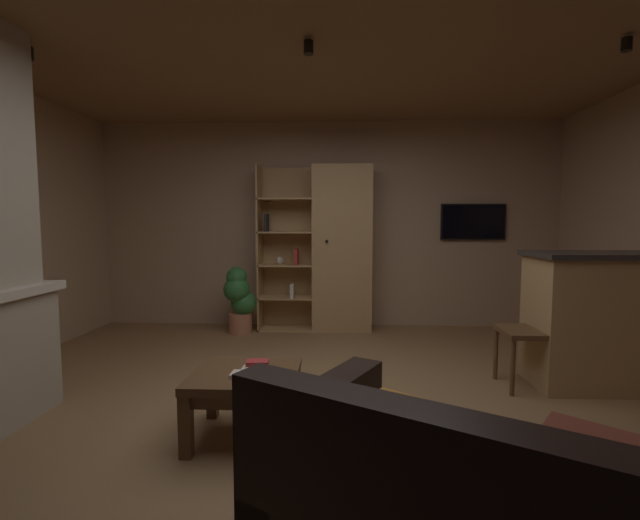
{
  "coord_description": "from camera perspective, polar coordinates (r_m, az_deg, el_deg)",
  "views": [
    {
      "loc": [
        0.14,
        -2.88,
        1.33
      ],
      "look_at": [
        0.0,
        0.4,
        1.05
      ],
      "focal_mm": 24.21,
      "sensor_mm": 36.0,
      "label": 1
    }
  ],
  "objects": [
    {
      "name": "table_book_0",
      "position": [
        2.71,
        -10.37,
        -14.63
      ],
      "size": [
        0.12,
        0.11,
        0.02
      ],
      "primitive_type": "cube",
      "rotation": [
        0.0,
        0.0,
        -0.04
      ],
      "color": "beige",
      "rests_on": "coffee_table"
    },
    {
      "name": "track_light_spot_2",
      "position": [
        3.92,
        35.48,
        22.19
      ],
      "size": [
        0.07,
        0.07,
        0.09
      ],
      "primitive_type": "cylinder",
      "color": "black"
    },
    {
      "name": "table_book_2",
      "position": [
        2.75,
        -8.28,
        -13.28
      ],
      "size": [
        0.14,
        0.09,
        0.03
      ],
      "primitive_type": "cube",
      "rotation": [
        0.0,
        0.0,
        0.08
      ],
      "color": "#B22D2D",
      "rests_on": "coffee_table"
    },
    {
      "name": "track_light_spot_1",
      "position": [
        3.36,
        -1.53,
        26.26
      ],
      "size": [
        0.07,
        0.07,
        0.09
      ],
      "primitive_type": "cylinder",
      "color": "black"
    },
    {
      "name": "potted_floor_plant",
      "position": [
        5.32,
        -10.58,
        -5.01
      ],
      "size": [
        0.38,
        0.37,
        0.81
      ],
      "color": "#B77051",
      "rests_on": "ground"
    },
    {
      "name": "wall_back",
      "position": [
        5.63,
        1.04,
        4.66
      ],
      "size": [
        5.98,
        0.06,
        2.62
      ],
      "primitive_type": "cube",
      "color": "tan",
      "rests_on": "ground"
    },
    {
      "name": "kitchen_bar_counter",
      "position": [
        4.31,
        35.56,
        -6.45
      ],
      "size": [
        1.54,
        0.62,
        1.1
      ],
      "color": "tan",
      "rests_on": "ground"
    },
    {
      "name": "floor",
      "position": [
        3.18,
        -0.33,
        -20.04
      ],
      "size": [
        5.86,
        5.43,
        0.02
      ],
      "primitive_type": "cube",
      "color": "olive",
      "rests_on": "ground"
    },
    {
      "name": "bookshelf_cabinet",
      "position": [
        5.36,
        1.95,
        1.41
      ],
      "size": [
        1.4,
        0.41,
        2.04
      ],
      "color": "tan",
      "rests_on": "ground"
    },
    {
      "name": "coffee_table",
      "position": [
        2.82,
        -9.85,
        -15.96
      ],
      "size": [
        0.65,
        0.59,
        0.42
      ],
      "color": "brown",
      "rests_on": "ground"
    },
    {
      "name": "window_pane_back",
      "position": [
        5.64,
        -5.13,
        2.92
      ],
      "size": [
        0.68,
        0.01,
        0.81
      ],
      "primitive_type": "cube",
      "color": "white"
    },
    {
      "name": "wall_mounted_tv",
      "position": [
        5.82,
        19.55,
        4.78
      ],
      "size": [
        0.8,
        0.06,
        0.45
      ],
      "color": "black"
    },
    {
      "name": "track_light_spot_0",
      "position": [
        4.05,
        -34.13,
        21.65
      ],
      "size": [
        0.07,
        0.07,
        0.09
      ],
      "primitive_type": "cylinder",
      "color": "black"
    },
    {
      "name": "ceiling",
      "position": [
        3.17,
        -0.36,
        29.19
      ],
      "size": [
        5.86,
        5.43,
        0.02
      ],
      "primitive_type": "cube",
      "color": "#8E6B47"
    },
    {
      "name": "table_book_1",
      "position": [
        2.72,
        -9.13,
        -14.04
      ],
      "size": [
        0.1,
        0.09,
        0.02
      ],
      "primitive_type": "cube",
      "rotation": [
        0.0,
        0.0,
        -0.01
      ],
      "color": "beige",
      "rests_on": "coffee_table"
    },
    {
      "name": "dining_chair",
      "position": [
        3.91,
        26.89,
        -7.47
      ],
      "size": [
        0.42,
        0.42,
        0.92
      ],
      "color": "brown",
      "rests_on": "ground"
    }
  ]
}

